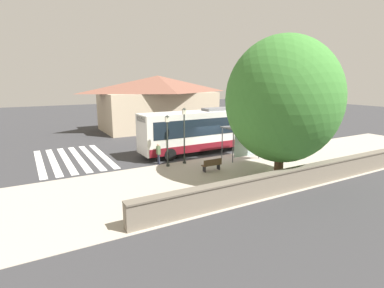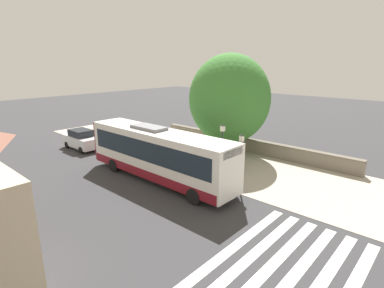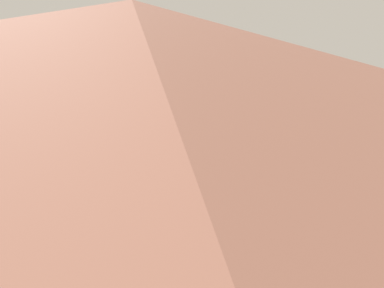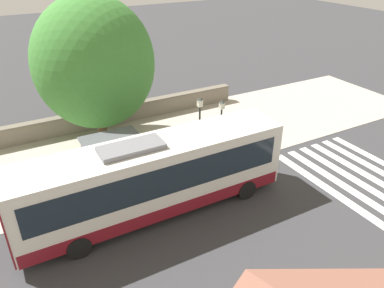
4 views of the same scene
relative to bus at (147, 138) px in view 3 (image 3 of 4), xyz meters
name	(u,v)px [view 3 (image 3 of 4)]	position (x,y,z in m)	size (l,w,h in m)	color
ground_plane	(157,160)	(-1.81, 0.82, -1.97)	(120.00, 120.00, 0.00)	#353538
sidewalk_plaza	(151,148)	(-6.31, 0.82, -1.96)	(9.00, 44.00, 0.02)	#ADA393
crosswalk_stripes	(324,170)	(3.19, 10.96, -1.97)	(9.00, 5.25, 0.01)	silver
stone_wall	(147,133)	(-10.36, 0.82, -1.33)	(0.60, 20.00, 1.27)	slate
background_building	(139,188)	(13.89, -1.20, 1.48)	(7.85, 14.54, 6.73)	#C6B293
bus	(147,138)	(0.00, 0.00, 0.00)	(2.62, 12.45, 3.82)	silver
bus_shelter	(131,128)	(-3.52, -0.85, 0.20)	(1.74, 2.92, 2.63)	#515459
pedestrian	(220,145)	(-1.56, 5.51, -1.05)	(0.34, 0.22, 1.59)	#2D3347
bench	(178,144)	(-5.04, 3.00, -1.50)	(0.40, 1.47, 0.88)	brown
street_lamp_near	(212,126)	(-2.49, 5.18, 0.29)	(0.28, 0.28, 3.78)	#2D332D
street_lamp_far	(194,123)	(-2.40, 3.75, 0.55)	(0.28, 0.28, 4.24)	#2D332D
shade_tree	(139,89)	(-8.38, 0.05, 3.06)	(7.07, 7.07, 8.93)	brown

